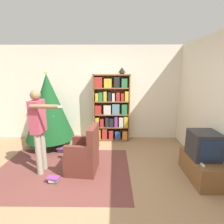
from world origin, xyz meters
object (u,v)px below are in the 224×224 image
television (204,145)px  christmas_tree (49,107)px  armchair (84,156)px  bookshelf (111,109)px  table_lamp (122,70)px  standing_person (39,125)px

television → christmas_tree: (-3.21, 1.41, 0.39)m
christmas_tree → armchair: 1.75m
bookshelf → armchair: size_ratio=2.00×
television → table_lamp: (-1.36, 1.85, 1.29)m
television → armchair: bearing=174.4°
bookshelf → standing_person: (-1.31, -1.66, 0.04)m
bookshelf → standing_person: 2.11m
armchair → table_lamp: bearing=160.1°
bookshelf → table_lamp: 1.08m
bookshelf → television: 2.48m
standing_person → table_lamp: (1.59, 1.66, 1.00)m
television → armchair: size_ratio=0.52×
bookshelf → television: size_ratio=3.82×
television → christmas_tree: size_ratio=0.25×
television → standing_person: bearing=176.4°
christmas_tree → armchair: christmas_tree is taller
standing_person → armchair: bearing=95.1°
christmas_tree → standing_person: bearing=-78.2°
television → table_lamp: size_ratio=2.40×
christmas_tree → table_lamp: 2.10m
bookshelf → armchair: 1.80m
television → armchair: armchair is taller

